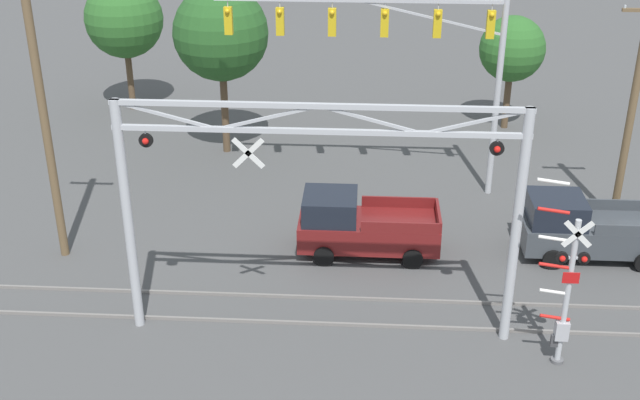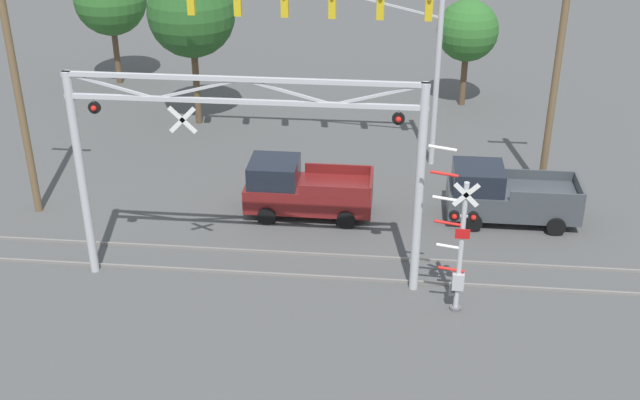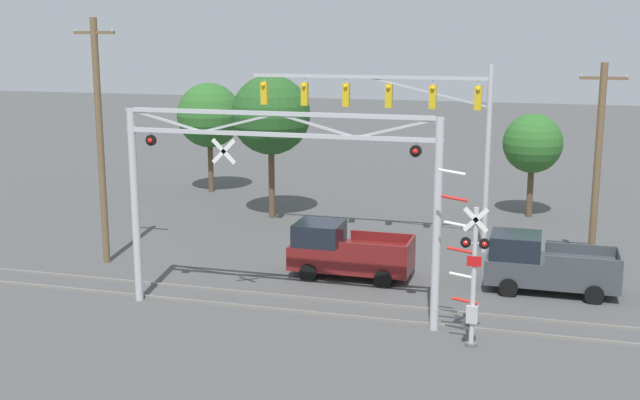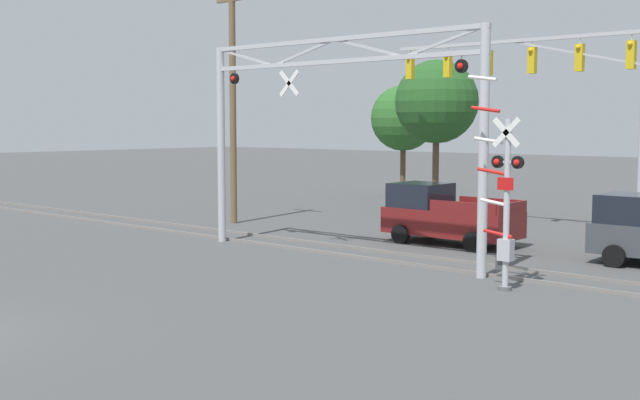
% 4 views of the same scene
% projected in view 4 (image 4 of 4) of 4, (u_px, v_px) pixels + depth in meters
% --- Properties ---
extents(rail_track_near, '(80.00, 0.08, 0.10)m').
position_uv_depth(rail_track_near, '(340.00, 254.00, 26.05)').
color(rail_track_near, gray).
rests_on(rail_track_near, ground_plane).
extents(rail_track_far, '(80.00, 0.08, 0.10)m').
position_uv_depth(rail_track_far, '(367.00, 249.00, 27.13)').
color(rail_track_far, gray).
rests_on(rail_track_far, ground_plane).
extents(crossing_gantry, '(11.00, 0.30, 7.00)m').
position_uv_depth(crossing_gantry, '(334.00, 117.00, 25.43)').
color(crossing_gantry, '#B7BABF').
rests_on(crossing_gantry, ground_plane).
extents(crossing_signal_mast, '(1.62, 0.35, 5.55)m').
position_uv_depth(crossing_signal_mast, '(504.00, 206.00, 20.52)').
color(crossing_signal_mast, '#B7BABF').
rests_on(crossing_signal_mast, ground_plane).
extents(traffic_signal_span, '(10.81, 0.39, 8.19)m').
position_uv_depth(traffic_signal_span, '(559.00, 82.00, 30.88)').
color(traffic_signal_span, '#B7BABF').
rests_on(traffic_signal_span, ground_plane).
extents(pickup_truck_lead, '(4.79, 2.30, 2.13)m').
position_uv_depth(pickup_truck_lead, '(445.00, 216.00, 28.68)').
color(pickup_truck_lead, maroon).
rests_on(pickup_truck_lead, ground_plane).
extents(utility_pole_left, '(1.80, 0.28, 10.12)m').
position_uv_depth(utility_pole_left, '(233.00, 102.00, 34.29)').
color(utility_pole_left, brown).
rests_on(utility_pole_left, ground_plane).
extents(background_tree_far_left_verge, '(4.07, 4.07, 7.41)m').
position_uv_depth(background_tree_far_left_verge, '(436.00, 102.00, 38.98)').
color(background_tree_far_left_verge, brown).
rests_on(background_tree_far_left_verge, ground_plane).
extents(background_tree_far_right_verge, '(3.85, 3.85, 6.57)m').
position_uv_depth(background_tree_far_right_verge, '(403.00, 118.00, 46.99)').
color(background_tree_far_right_verge, brown).
rests_on(background_tree_far_right_verge, ground_plane).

